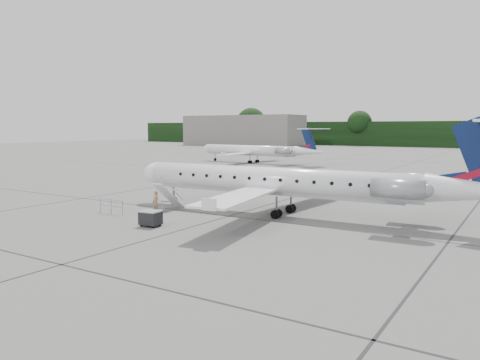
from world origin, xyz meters
The scene contains 8 objects.
ground centered at (0.00, 0.00, 0.00)m, with size 320.00×320.00×0.00m, color slate.
terminal_building centered at (-70.00, 110.00, 5.00)m, with size 40.00×14.00×10.00m, color slate.
main_regional_jet centered at (-2.46, 5.07, 3.30)m, with size 25.71×18.51×6.59m, color white, non-canonical shape.
airstair centered at (-9.79, 2.54, 1.03)m, with size 0.85×2.52×2.07m, color white, non-canonical shape.
passenger centered at (-9.73, 1.13, 0.78)m, with size 0.57×0.37×1.55m, color #9C7555.
safety_railing centered at (-12.15, -0.82, 0.50)m, with size 2.20×0.08×1.00m, color #969A9F, non-canonical shape.
baggage_cart centered at (-6.87, -2.50, 0.51)m, with size 1.18×0.96×1.02m, color black, non-canonical shape.
bg_regional_left centered at (-28.42, 45.19, 3.01)m, with size 22.94×16.51×6.02m, color white, non-canonical shape.
Camera 1 is at (12.89, -23.52, 6.07)m, focal length 35.00 mm.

